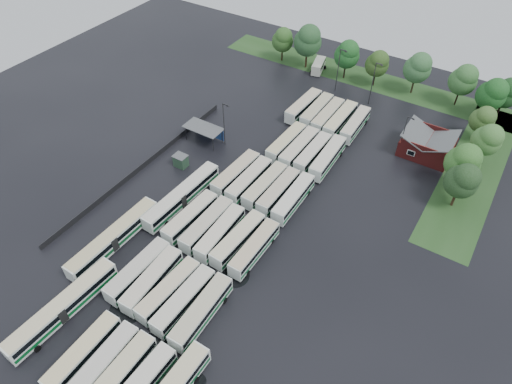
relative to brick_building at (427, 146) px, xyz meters
The scene contains 59 objects.
ground 49.08m from the brick_building, 119.30° to the right, with size 160.00×160.00×0.00m, color black.
brick_building is the anchor object (origin of this frame).
wash_shed 46.14m from the brick_building, 153.27° to the right, with size 8.20×4.20×3.58m.
utility_hut 50.26m from the brick_building, 143.11° to the right, with size 2.70×2.20×2.62m.
grass_strip_north 31.19m from the brick_building, 134.96° to the left, with size 80.00×10.00×0.01m, color #24481D.
grass_strip_east 10.17m from the brick_building, ahead, with size 10.00×50.00×0.01m, color #24481D.
west_fence 57.83m from the brick_building, 143.04° to the right, with size 0.10×50.00×1.20m, color #2D2D30.
bus_r0c1 73.45m from the brick_building, 110.09° to the right, with size 2.76×12.01×3.33m.
bus_r0c2 72.24m from the brick_building, 107.58° to the right, with size 2.96×12.24×3.39m.
bus_r0c3 71.36m from the brick_building, 105.40° to the right, with size 2.81×12.28×3.41m.
bus_r1c0 61.86m from the brick_building, 117.26° to the right, with size 2.84×12.36×3.43m.
bus_r1c1 60.70m from the brick_building, 114.66° to the right, with size 3.14×12.24×3.38m.
bus_r1c2 59.42m from the brick_building, 111.75° to the right, with size 3.13×11.98×3.30m.
bus_r1c3 58.54m from the brick_building, 108.91° to the right, with size 2.79×12.15×3.37m.
bus_r1c4 57.64m from the brick_building, 105.70° to the right, with size 3.04×12.56×3.47m.
bus_r2c0 50.53m from the brick_building, 124.46° to the right, with size 3.09×12.27×3.39m.
bus_r2c1 48.57m from the brick_building, 121.17° to the right, with size 2.64×12.28×3.42m.
bus_r2c2 47.29m from the brick_building, 117.94° to the right, with size 2.97×12.06×3.33m.
bus_r2c3 45.45m from the brick_building, 114.43° to the right, with size 3.19×12.31×3.39m.
bus_r2c4 44.32m from the brick_building, 110.45° to the right, with size 2.57×11.87×3.30m.
bus_r3c0 39.85m from the brick_building, 135.36° to the right, with size 3.18×12.55×3.46m.
bus_r3c1 37.81m from the brick_building, 131.76° to the right, with size 2.82×12.27×3.40m.
bus_r3c2 35.43m from the brick_building, 128.23° to the right, with size 2.88×12.03×3.33m.
bus_r3c3 33.70m from the brick_building, 124.30° to the right, with size 2.64×11.90×3.31m.
bus_r3c4 32.09m from the brick_building, 119.45° to the right, with size 2.78×12.21×3.39m.
bus_r4c1 28.82m from the brick_building, 150.16° to the right, with size 2.95×12.24×3.39m.
bus_r4c2 26.27m from the brick_building, 146.27° to the right, with size 2.81×12.49×3.47m.
bus_r4c3 23.70m from the brick_building, 142.49° to the right, with size 2.60×11.97×3.33m.
bus_r4c4 21.11m from the brick_building, 137.45° to the right, with size 3.08×12.64×3.50m.
bus_r5c0 28.41m from the brick_building, behind, with size 3.09×12.47×3.45m.
bus_r5c1 25.02m from the brick_building, behind, with size 2.67×12.16×3.38m.
bus_r5c2 22.04m from the brick_building, behind, with size 2.61×12.14×3.38m.
bus_r5c3 18.97m from the brick_building, behind, with size 2.69×12.57×3.50m.
bus_r5c4 15.53m from the brick_building, behind, with size 2.91×11.98×3.31m.
artic_bus_west_a 73.59m from the brick_building, 116.65° to the right, with size 3.46×18.49×3.41m.
artic_bus_west_b 50.67m from the brick_building, 130.91° to the right, with size 3.25×18.34×3.39m.
artic_bus_west_c 63.63m from the brick_building, 124.84° to the right, with size 2.99×18.59×3.44m.
minibus 39.04m from the brick_building, 151.23° to the left, with size 3.87×6.87×2.83m.
tree_north_0 48.93m from the brick_building, 157.43° to the left, with size 5.66×5.66×9.37m.
tree_north_1 42.64m from the brick_building, 153.46° to the left, with size 7.15×7.15×11.84m.
tree_north_2 33.47m from the brick_building, 144.55° to the left, with size 6.24×6.24×10.33m.
tree_north_3 27.93m from the brick_building, 134.19° to the left, with size 5.71×5.71×9.45m.
tree_north_4 24.27m from the brick_building, 114.94° to the left, with size 6.47×6.47×10.71m.
tree_north_5 22.44m from the brick_building, 88.84° to the left, with size 6.34×6.34×10.50m.
tree_north_6 24.36m from the brick_building, 65.73° to the left, with size 6.07×6.07×10.05m.
tree_east_0 15.94m from the brick_building, 53.86° to the right, with size 5.98×5.98×9.91m.
tree_east_1 12.07m from the brick_building, 44.34° to the right, with size 6.41×6.41×10.61m.
tree_east_2 11.21m from the brick_building, 13.73° to the left, with size 5.81×5.81×9.62m.
tree_east_3 13.34m from the brick_building, 53.19° to the left, with size 5.14×5.14×8.51m.
tree_east_4 20.88m from the brick_building, 68.98° to the left, with size 6.39×6.39×10.59m.
lamp_post_ne 6.62m from the brick_building, 143.71° to the right, with size 1.45×0.28×9.40m.
lamp_post_nw 41.84m from the brick_building, 151.87° to the right, with size 1.57×0.31×10.17m.
lamp_post_back_w 29.24m from the brick_building, 154.62° to the left, with size 1.69×0.33×11.00m.
lamp_post_back_e 20.78m from the brick_building, 146.36° to the left, with size 1.65×0.32×10.71m.
puddle_0 65.64m from the brick_building, 113.41° to the right, with size 5.45×5.45×0.01m, color black.
puddle_1 65.68m from the brick_building, 106.68° to the right, with size 4.66×4.66×0.01m, color black.
puddle_2 51.23m from the brick_building, 128.07° to the right, with size 7.11×7.11×0.01m, color black.
puddle_3 49.34m from the brick_building, 108.98° to the right, with size 4.92×4.92×0.01m, color black.
puddle_4 64.24m from the brick_building, 99.42° to the right, with size 2.42×2.42×0.01m, color black.
Camera 1 is at (33.99, -38.42, 59.79)m, focal length 32.00 mm.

